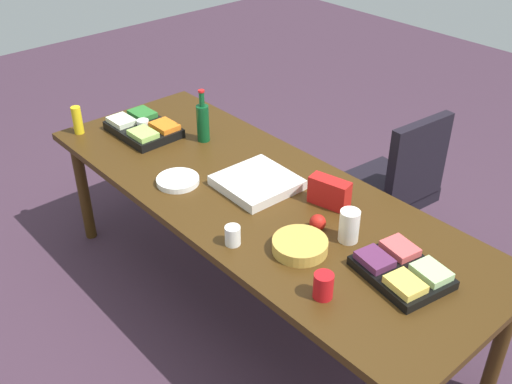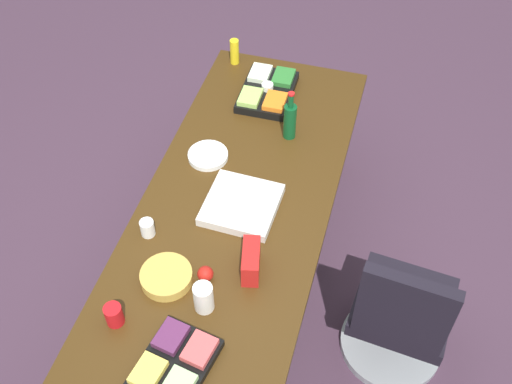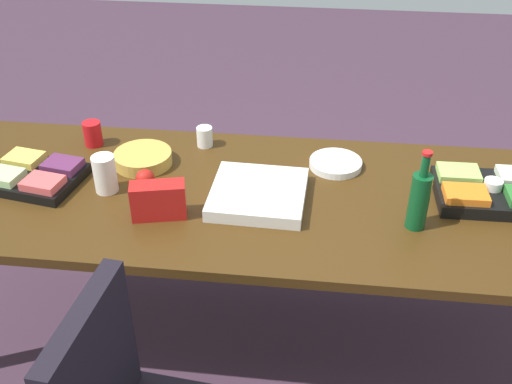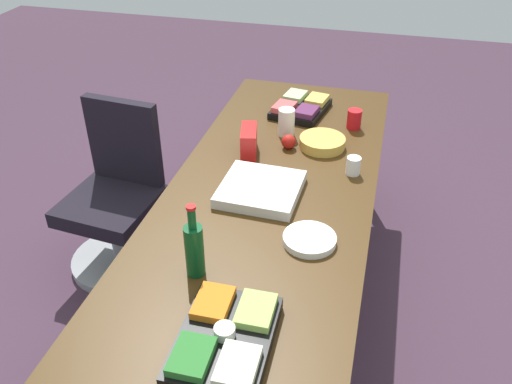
{
  "view_description": "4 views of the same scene",
  "coord_description": "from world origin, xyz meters",
  "px_view_note": "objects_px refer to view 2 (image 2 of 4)",
  "views": [
    {
      "loc": [
        -1.88,
        1.67,
        2.36
      ],
      "look_at": [
        -0.03,
        0.04,
        0.78
      ],
      "focal_mm": 41.76,
      "sensor_mm": 36.0,
      "label": 1
    },
    {
      "loc": [
        -1.93,
        -0.67,
        3.23
      ],
      "look_at": [
        0.14,
        -0.08,
        0.77
      ],
      "focal_mm": 44.23,
      "sensor_mm": 36.0,
      "label": 2
    },
    {
      "loc": [
        0.26,
        -1.96,
        2.07
      ],
      "look_at": [
        0.03,
        -0.04,
        0.79
      ],
      "focal_mm": 42.34,
      "sensor_mm": 36.0,
      "label": 3
    },
    {
      "loc": [
        2.04,
        0.46,
        2.15
      ],
      "look_at": [
        0.14,
        -0.03,
        0.83
      ],
      "focal_mm": 37.6,
      "sensor_mm": 36.0,
      "label": 4
    }
  ],
  "objects_px": {
    "red_solo_cup": "(114,315)",
    "chip_bowl": "(166,277)",
    "mustard_bottle": "(234,52)",
    "mayo_jar": "(204,298)",
    "conference_table": "(233,220)",
    "veggie_tray": "(267,91)",
    "fruit_platter": "(175,363)",
    "chip_bag_red": "(251,261)",
    "paper_cup": "(147,228)",
    "pizza_box": "(242,205)",
    "paper_plate_stack": "(208,156)",
    "apple_red": "(206,274)",
    "office_chair": "(399,320)",
    "wine_bottle": "(290,120)"
  },
  "relations": [
    {
      "from": "paper_cup",
      "to": "fruit_platter",
      "type": "bearing_deg",
      "value": -148.85
    },
    {
      "from": "fruit_platter",
      "to": "mayo_jar",
      "type": "height_order",
      "value": "mayo_jar"
    },
    {
      "from": "pizza_box",
      "to": "paper_cup",
      "type": "height_order",
      "value": "paper_cup"
    },
    {
      "from": "red_solo_cup",
      "to": "paper_cup",
      "type": "height_order",
      "value": "red_solo_cup"
    },
    {
      "from": "veggie_tray",
      "to": "fruit_platter",
      "type": "height_order",
      "value": "veggie_tray"
    },
    {
      "from": "chip_bag_red",
      "to": "mayo_jar",
      "type": "xyz_separation_m",
      "value": [
        -0.25,
        0.15,
        0.01
      ]
    },
    {
      "from": "chip_bowl",
      "to": "pizza_box",
      "type": "bearing_deg",
      "value": -22.03
    },
    {
      "from": "pizza_box",
      "to": "mustard_bottle",
      "type": "bearing_deg",
      "value": 20.67
    },
    {
      "from": "wine_bottle",
      "to": "veggie_tray",
      "type": "bearing_deg",
      "value": 34.58
    },
    {
      "from": "red_solo_cup",
      "to": "pizza_box",
      "type": "relative_size",
      "value": 0.31
    },
    {
      "from": "conference_table",
      "to": "office_chair",
      "type": "distance_m",
      "value": 0.99
    },
    {
      "from": "mustard_bottle",
      "to": "veggie_tray",
      "type": "relative_size",
      "value": 0.39
    },
    {
      "from": "chip_bowl",
      "to": "veggie_tray",
      "type": "bearing_deg",
      "value": -4.14
    },
    {
      "from": "red_solo_cup",
      "to": "chip_bowl",
      "type": "xyz_separation_m",
      "value": [
        0.27,
        -0.14,
        -0.03
      ]
    },
    {
      "from": "paper_cup",
      "to": "chip_bowl",
      "type": "bearing_deg",
      "value": -140.9
    },
    {
      "from": "mustard_bottle",
      "to": "mayo_jar",
      "type": "distance_m",
      "value": 1.8
    },
    {
      "from": "conference_table",
      "to": "chip_bag_red",
      "type": "relative_size",
      "value": 12.92
    },
    {
      "from": "conference_table",
      "to": "paper_plate_stack",
      "type": "relative_size",
      "value": 11.75
    },
    {
      "from": "conference_table",
      "to": "veggie_tray",
      "type": "relative_size",
      "value": 6.09
    },
    {
      "from": "office_chair",
      "to": "paper_plate_stack",
      "type": "height_order",
      "value": "office_chair"
    },
    {
      "from": "apple_red",
      "to": "conference_table",
      "type": "bearing_deg",
      "value": 0.67
    },
    {
      "from": "paper_cup",
      "to": "chip_bowl",
      "type": "height_order",
      "value": "paper_cup"
    },
    {
      "from": "chip_bowl",
      "to": "chip_bag_red",
      "type": "bearing_deg",
      "value": -65.7
    },
    {
      "from": "veggie_tray",
      "to": "red_solo_cup",
      "type": "bearing_deg",
      "value": 171.82
    },
    {
      "from": "paper_cup",
      "to": "fruit_platter",
      "type": "distance_m",
      "value": 0.73
    },
    {
      "from": "red_solo_cup",
      "to": "paper_plate_stack",
      "type": "relative_size",
      "value": 0.5
    },
    {
      "from": "wine_bottle",
      "to": "chip_bowl",
      "type": "distance_m",
      "value": 1.15
    },
    {
      "from": "chip_bag_red",
      "to": "veggie_tray",
      "type": "bearing_deg",
      "value": 11.74
    },
    {
      "from": "mayo_jar",
      "to": "conference_table",
      "type": "bearing_deg",
      "value": 4.43
    },
    {
      "from": "fruit_platter",
      "to": "chip_bowl",
      "type": "bearing_deg",
      "value": 25.8
    },
    {
      "from": "fruit_platter",
      "to": "mayo_jar",
      "type": "relative_size",
      "value": 2.63
    },
    {
      "from": "chip_bag_red",
      "to": "paper_cup",
      "type": "xyz_separation_m",
      "value": [
        0.07,
        0.55,
        -0.03
      ]
    },
    {
      "from": "apple_red",
      "to": "mayo_jar",
      "type": "relative_size",
      "value": 0.5
    },
    {
      "from": "red_solo_cup",
      "to": "chip_bowl",
      "type": "bearing_deg",
      "value": -27.61
    },
    {
      "from": "paper_cup",
      "to": "mayo_jar",
      "type": "relative_size",
      "value": 0.59
    },
    {
      "from": "chip_bag_red",
      "to": "apple_red",
      "type": "distance_m",
      "value": 0.21
    },
    {
      "from": "paper_plate_stack",
      "to": "pizza_box",
      "type": "height_order",
      "value": "pizza_box"
    },
    {
      "from": "conference_table",
      "to": "pizza_box",
      "type": "xyz_separation_m",
      "value": [
        0.04,
        -0.04,
        0.09
      ]
    },
    {
      "from": "fruit_platter",
      "to": "apple_red",
      "type": "bearing_deg",
      "value": 1.9
    },
    {
      "from": "mustard_bottle",
      "to": "red_solo_cup",
      "type": "bearing_deg",
      "value": -178.68
    },
    {
      "from": "pizza_box",
      "to": "chip_bowl",
      "type": "distance_m",
      "value": 0.56
    },
    {
      "from": "chip_bag_red",
      "to": "red_solo_cup",
      "type": "height_order",
      "value": "chip_bag_red"
    },
    {
      "from": "pizza_box",
      "to": "paper_cup",
      "type": "bearing_deg",
      "value": 127.64
    },
    {
      "from": "paper_plate_stack",
      "to": "pizza_box",
      "type": "distance_m",
      "value": 0.41
    },
    {
      "from": "office_chair",
      "to": "veggie_tray",
      "type": "relative_size",
      "value": 2.28
    },
    {
      "from": "office_chair",
      "to": "chip_bowl",
      "type": "bearing_deg",
      "value": 106.13
    },
    {
      "from": "fruit_platter",
      "to": "pizza_box",
      "type": "bearing_deg",
      "value": -1.08
    },
    {
      "from": "wine_bottle",
      "to": "mustard_bottle",
      "type": "height_order",
      "value": "wine_bottle"
    },
    {
      "from": "mayo_jar",
      "to": "chip_bowl",
      "type": "xyz_separation_m",
      "value": [
        0.09,
        0.21,
        -0.05
      ]
    },
    {
      "from": "mustard_bottle",
      "to": "paper_plate_stack",
      "type": "relative_size",
      "value": 0.76
    }
  ]
}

